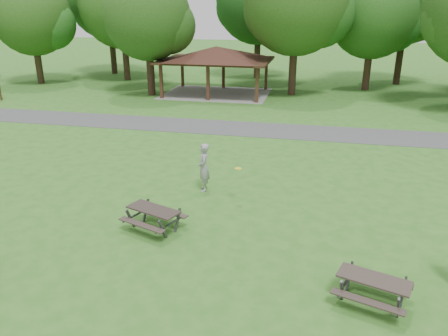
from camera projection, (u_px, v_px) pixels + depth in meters
ground at (162, 253)px, 12.85m from camera, size 160.00×160.00×0.00m
asphalt_path at (244, 129)px, 25.65m from camera, size 120.00×3.20×0.02m
pavilion at (216, 55)px, 34.51m from camera, size 8.60×7.01×3.76m
tree_row_b at (33, 19)px, 38.36m from camera, size 7.14×6.80×9.28m
tree_row_c at (123, 8)px, 39.85m from camera, size 8.19×7.80×10.67m
tree_row_d at (149, 19)px, 33.19m from camera, size 6.93×6.60×9.27m
tree_row_e at (298, 5)px, 32.92m from camera, size 8.40×8.00×11.02m
tree_row_f at (374, 18)px, 35.25m from camera, size 7.35×7.00×9.55m
tree_deep_a at (110, 1)px, 43.44m from camera, size 8.40×8.00×11.38m
tree_deep_b at (260, 4)px, 40.99m from camera, size 8.40×8.00×11.13m
picnic_table_middle at (154, 214)px, 14.03m from camera, size 2.14×1.93×0.76m
picnic_table_far at (373, 284)px, 10.54m from camera, size 2.04×1.82×0.74m
frisbee_in_flight at (238, 168)px, 15.69m from camera, size 0.32×0.32×0.02m
frisbee_thrower at (204, 167)px, 16.89m from camera, size 0.63×0.79×1.91m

